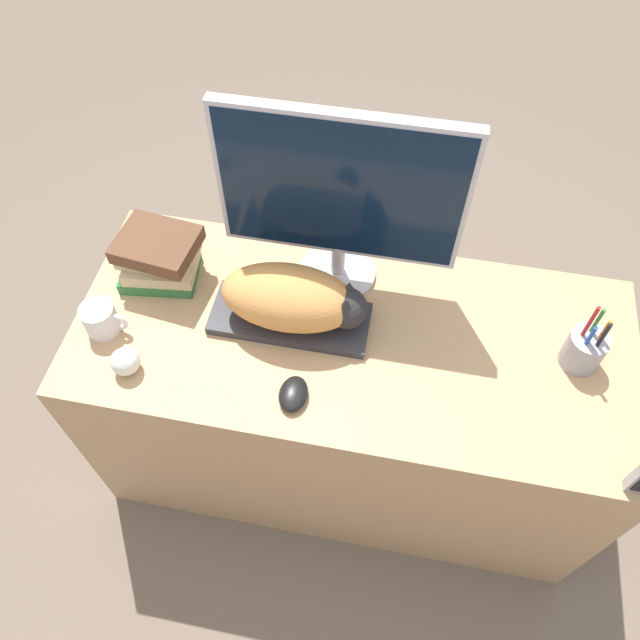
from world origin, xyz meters
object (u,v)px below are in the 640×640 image
Objects in this scene: computer_mouse at (293,394)px; book_stack at (159,258)px; coffee_mug at (101,319)px; pen_cup at (584,349)px; baseball at (125,362)px; keyboard at (290,318)px; cat at (295,299)px; monitor at (340,196)px.

computer_mouse is 0.51m from book_stack.
coffee_mug is (-0.51, 0.10, 0.03)m from computer_mouse.
pen_cup reaches higher than computer_mouse.
keyboard is at bearing 31.00° from baseball.
cat is at bearing -12.09° from book_stack.
pen_cup reaches higher than coffee_mug.
keyboard is 0.34m from monitor.
book_stack is at bearing -168.70° from monitor.
baseball is 0.30m from book_stack.
pen_cup is at bearing -14.14° from monitor.
keyboard is 0.38m from book_stack.
monitor is 8.41× the size of baseball.
coffee_mug is at bearing -166.25° from keyboard.
baseball is at bearing -179.91° from computer_mouse.
book_stack reaches higher than baseball.
computer_mouse is 0.47× the size of pen_cup.
keyboard is 1.95× the size of pen_cup.
book_stack reaches higher than computer_mouse.
keyboard is at bearing 13.75° from coffee_mug.
book_stack is (0.09, 0.19, 0.03)m from coffee_mug.
coffee_mug reaches higher than baseball.
cat is 0.27m from monitor.
coffee_mug is at bearing 134.26° from baseball.
cat is 5.19× the size of baseball.
cat is 3.16× the size of coffee_mug.
book_stack is (-1.08, 0.07, 0.02)m from pen_cup.
keyboard is 0.22m from computer_mouse.
cat is at bearing 13.29° from coffee_mug.
computer_mouse is 0.43× the size of book_stack.
pen_cup is (0.70, 0.02, -0.05)m from cat.
book_stack is at bearing 144.97° from computer_mouse.
monitor is at bearing 40.85° from baseball.
monitor is at bearing 66.42° from cat.
coffee_mug is at bearing -166.71° from cat.
baseball is (-0.41, -0.00, 0.02)m from computer_mouse.
keyboard is 0.47m from coffee_mug.
cat reaches higher than baseball.
baseball is at bearing -45.74° from coffee_mug.
cat reaches higher than keyboard.
book_stack reaches higher than keyboard.
keyboard is 4.16× the size of computer_mouse.
monitor is at bearing 11.30° from book_stack.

